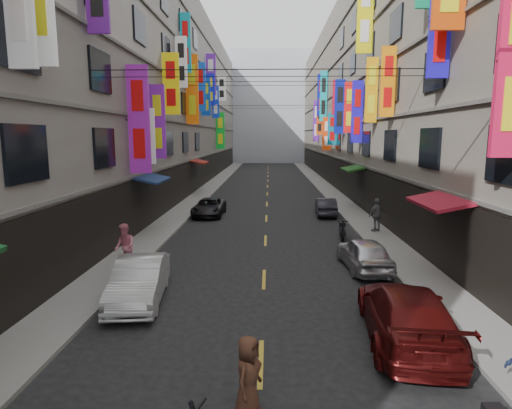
# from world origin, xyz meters

# --- Properties ---
(sidewalk_left) EXTENTS (2.00, 90.00, 0.12)m
(sidewalk_left) POSITION_xyz_m (-6.00, 42.00, 0.06)
(sidewalk_left) COLOR slate
(sidewalk_left) RESTS_ON ground
(sidewalk_right) EXTENTS (2.00, 90.00, 0.12)m
(sidewalk_right) POSITION_xyz_m (6.00, 42.00, 0.06)
(sidewalk_right) COLOR slate
(sidewalk_right) RESTS_ON ground
(building_row_left) EXTENTS (10.14, 90.00, 19.00)m
(building_row_left) POSITION_xyz_m (-11.99, 42.00, 9.49)
(building_row_left) COLOR gray
(building_row_left) RESTS_ON ground
(building_row_right) EXTENTS (10.14, 90.00, 19.00)m
(building_row_right) POSITION_xyz_m (11.99, 42.00, 9.49)
(building_row_right) COLOR gray
(building_row_right) RESTS_ON ground
(haze_block) EXTENTS (18.00, 8.00, 22.00)m
(haze_block) POSITION_xyz_m (0.00, 92.00, 11.00)
(haze_block) COLOR #A5ABB8
(haze_block) RESTS_ON ground
(shop_signage) EXTENTS (14.00, 55.00, 12.24)m
(shop_signage) POSITION_xyz_m (-0.34, 35.45, 9.10)
(shop_signage) COLOR #0F1AB7
(shop_signage) RESTS_ON ground
(street_awnings) EXTENTS (13.99, 35.20, 0.41)m
(street_awnings) POSITION_xyz_m (-1.26, 26.00, 3.00)
(street_awnings) COLOR #155122
(street_awnings) RESTS_ON ground
(overhead_cables) EXTENTS (14.00, 38.04, 1.24)m
(overhead_cables) POSITION_xyz_m (0.00, 30.00, 8.80)
(overhead_cables) COLOR black
(overhead_cables) RESTS_ON ground
(lane_markings) EXTENTS (0.12, 80.20, 0.01)m
(lane_markings) POSITION_xyz_m (0.00, 39.00, 0.00)
(lane_markings) COLOR gold
(lane_markings) RESTS_ON ground
(scooter_far_right) EXTENTS (0.53, 1.80, 1.14)m
(scooter_far_right) POSITION_xyz_m (4.00, 24.53, 0.44)
(scooter_far_right) COLOR black
(scooter_far_right) RESTS_ON ground
(car_left_mid) EXTENTS (1.97, 4.39, 1.40)m
(car_left_mid) POSITION_xyz_m (-4.00, 15.69, 0.70)
(car_left_mid) COLOR silver
(car_left_mid) RESTS_ON ground
(car_left_far) EXTENTS (2.01, 4.24, 1.17)m
(car_left_far) POSITION_xyz_m (-3.86, 30.82, 0.59)
(car_left_far) COLOR black
(car_left_far) RESTS_ON ground
(car_right_near) EXTENTS (2.57, 5.29, 1.48)m
(car_right_near) POSITION_xyz_m (3.76, 13.23, 0.74)
(car_right_near) COLOR #4E0D0D
(car_right_near) RESTS_ON ground
(car_right_mid) EXTENTS (1.81, 3.96, 1.32)m
(car_right_mid) POSITION_xyz_m (4.00, 19.31, 0.66)
(car_right_mid) COLOR silver
(car_right_mid) RESTS_ON ground
(car_right_far) EXTENTS (1.41, 3.67, 1.19)m
(car_right_far) POSITION_xyz_m (4.00, 31.16, 0.60)
(car_right_far) COLOR #27272F
(car_right_far) RESTS_ON ground
(pedestrian_lfar) EXTENTS (1.04, 1.06, 1.81)m
(pedestrian_lfar) POSITION_xyz_m (-5.47, 18.67, 1.03)
(pedestrian_lfar) COLOR #D87288
(pedestrian_lfar) RESTS_ON sidewalk_left
(pedestrian_rfar) EXTENTS (1.24, 1.02, 1.84)m
(pedestrian_rfar) POSITION_xyz_m (6.10, 25.83, 1.04)
(pedestrian_rfar) COLOR slate
(pedestrian_rfar) RESTS_ON sidewalk_right
(pedestrian_crossing) EXTENTS (0.77, 0.91, 1.59)m
(pedestrian_crossing) POSITION_xyz_m (-0.21, 10.10, 0.79)
(pedestrian_crossing) COLOR #4A2A1D
(pedestrian_crossing) RESTS_ON ground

